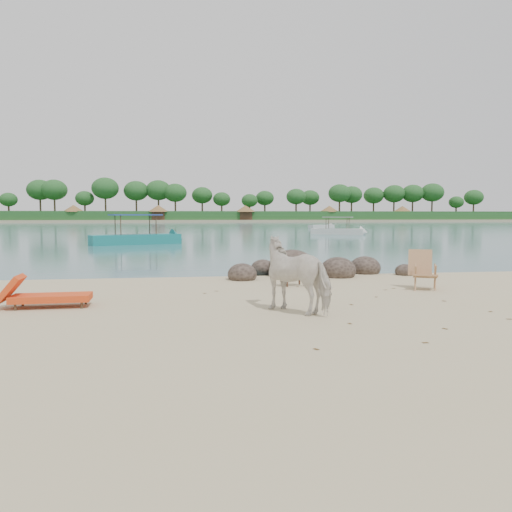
{
  "coord_description": "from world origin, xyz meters",
  "views": [
    {
      "loc": [
        -1.8,
        -9.74,
        1.97
      ],
      "look_at": [
        -0.1,
        2.0,
        1.0
      ],
      "focal_mm": 35.0,
      "sensor_mm": 36.0,
      "label": 1
    }
  ],
  "objects_px": {
    "cow": "(299,275)",
    "boulders": "(309,270)",
    "side_table": "(293,278)",
    "deck_chair": "(425,271)",
    "lounge_chair": "(51,294)",
    "boat_near": "(136,219)"
  },
  "relations": [
    {
      "from": "cow",
      "to": "boulders",
      "type": "bearing_deg",
      "value": -146.42
    },
    {
      "from": "side_table",
      "to": "deck_chair",
      "type": "bearing_deg",
      "value": -31.63
    },
    {
      "from": "lounge_chair",
      "to": "boat_near",
      "type": "height_order",
      "value": "boat_near"
    },
    {
      "from": "side_table",
      "to": "boat_near",
      "type": "distance_m",
      "value": 23.14
    },
    {
      "from": "boulders",
      "to": "deck_chair",
      "type": "height_order",
      "value": "deck_chair"
    },
    {
      "from": "side_table",
      "to": "deck_chair",
      "type": "relative_size",
      "value": 0.61
    },
    {
      "from": "deck_chair",
      "to": "cow",
      "type": "bearing_deg",
      "value": -123.96
    },
    {
      "from": "side_table",
      "to": "boat_near",
      "type": "relative_size",
      "value": 0.09
    },
    {
      "from": "side_table",
      "to": "lounge_chair",
      "type": "xyz_separation_m",
      "value": [
        -5.76,
        -2.37,
        0.05
      ]
    },
    {
      "from": "cow",
      "to": "deck_chair",
      "type": "xyz_separation_m",
      "value": [
        3.94,
        2.37,
        -0.24
      ]
    },
    {
      "from": "boulders",
      "to": "cow",
      "type": "bearing_deg",
      "value": -106.19
    },
    {
      "from": "lounge_chair",
      "to": "boat_near",
      "type": "distance_m",
      "value": 24.64
    },
    {
      "from": "boulders",
      "to": "lounge_chair",
      "type": "relative_size",
      "value": 3.09
    },
    {
      "from": "side_table",
      "to": "boat_near",
      "type": "bearing_deg",
      "value": 93.6
    },
    {
      "from": "boulders",
      "to": "boat_near",
      "type": "bearing_deg",
      "value": 110.17
    },
    {
      "from": "boulders",
      "to": "boat_near",
      "type": "relative_size",
      "value": 0.89
    },
    {
      "from": "boat_near",
      "to": "side_table",
      "type": "bearing_deg",
      "value": -97.46
    },
    {
      "from": "boulders",
      "to": "cow",
      "type": "xyz_separation_m",
      "value": [
        -1.7,
        -5.84,
        0.55
      ]
    },
    {
      "from": "boulders",
      "to": "side_table",
      "type": "xyz_separation_m",
      "value": [
        -1.02,
        -2.32,
        0.04
      ]
    },
    {
      "from": "deck_chair",
      "to": "boat_near",
      "type": "xyz_separation_m",
      "value": [
        -9.55,
        23.37,
        1.17
      ]
    },
    {
      "from": "side_table",
      "to": "cow",
      "type": "bearing_deg",
      "value": -113.06
    },
    {
      "from": "lounge_chair",
      "to": "deck_chair",
      "type": "height_order",
      "value": "deck_chair"
    }
  ]
}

